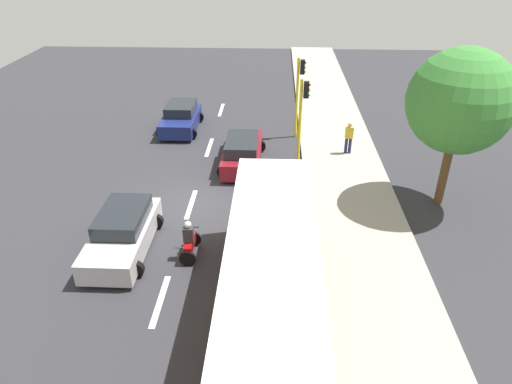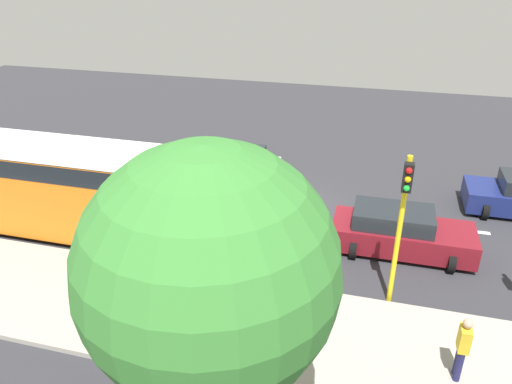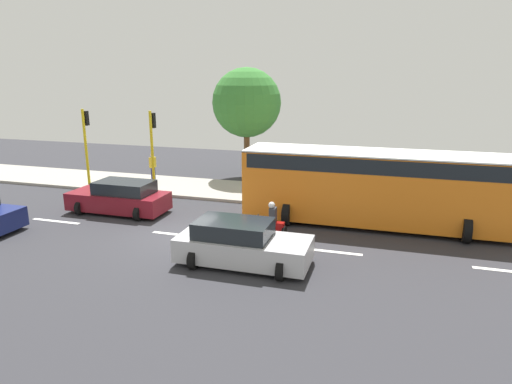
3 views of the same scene
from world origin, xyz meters
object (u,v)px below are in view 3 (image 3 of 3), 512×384
object	(u,v)px
street_tree_center	(247,103)
traffic_light_corner	(86,139)
traffic_light_midblock	(153,142)
car_silver	(241,244)
car_maroon	(120,198)
motorcycle	(270,224)
pedestrian_near_signal	(153,166)
city_bus	(375,183)

from	to	relation	value
street_tree_center	traffic_light_corner	bearing A→B (deg)	129.70
traffic_light_midblock	street_tree_center	size ratio (longest dim) A/B	0.67
traffic_light_midblock	street_tree_center	distance (m)	6.89
car_silver	traffic_light_midblock	size ratio (longest dim) A/B	1.00
car_maroon	street_tree_center	distance (m)	10.17
motorcycle	traffic_light_corner	world-z (taller)	traffic_light_corner
pedestrian_near_signal	street_tree_center	size ratio (longest dim) A/B	0.25
motorcycle	pedestrian_near_signal	xyz separation A→B (m)	(6.81, 8.91, 0.42)
car_silver	motorcycle	xyz separation A→B (m)	(2.53, -0.32, -0.07)
city_bus	traffic_light_corner	size ratio (longest dim) A/B	2.44
traffic_light_midblock	city_bus	bearing A→B (deg)	-96.57
car_silver	street_tree_center	distance (m)	13.83
car_maroon	motorcycle	xyz separation A→B (m)	(-1.37, -7.58, -0.07)
pedestrian_near_signal	street_tree_center	bearing A→B (deg)	-54.43
car_maroon	street_tree_center	world-z (taller)	street_tree_center
car_maroon	traffic_light_midblock	bearing A→B (deg)	-4.48
car_maroon	traffic_light_midblock	xyz separation A→B (m)	(2.88, -0.23, 2.22)
traffic_light_corner	traffic_light_midblock	bearing A→B (deg)	-90.00
car_silver	street_tree_center	world-z (taller)	street_tree_center
car_maroon	traffic_light_midblock	world-z (taller)	traffic_light_midblock
city_bus	motorcycle	world-z (taller)	city_bus
car_maroon	motorcycle	world-z (taller)	motorcycle
pedestrian_near_signal	car_silver	bearing A→B (deg)	-137.41
car_maroon	motorcycle	size ratio (longest dim) A/B	3.00
car_silver	pedestrian_near_signal	world-z (taller)	pedestrian_near_signal
motorcycle	street_tree_center	size ratio (longest dim) A/B	0.23
pedestrian_near_signal	traffic_light_midblock	size ratio (longest dim) A/B	0.38
pedestrian_near_signal	traffic_light_corner	bearing A→B (deg)	136.46
traffic_light_midblock	street_tree_center	world-z (taller)	street_tree_center
car_maroon	pedestrian_near_signal	distance (m)	5.61
traffic_light_corner	street_tree_center	xyz separation A→B (m)	(5.91, -7.12, 1.65)
car_maroon	motorcycle	bearing A→B (deg)	-100.26
city_bus	traffic_light_midblock	xyz separation A→B (m)	(1.28, 11.14, 1.08)
traffic_light_midblock	street_tree_center	bearing A→B (deg)	-27.97
motorcycle	traffic_light_corner	xyz separation A→B (m)	(4.25, 11.33, 2.29)
car_maroon	traffic_light_corner	size ratio (longest dim) A/B	1.02
car_silver	street_tree_center	size ratio (longest dim) A/B	0.67
city_bus	pedestrian_near_signal	distance (m)	13.28
car_maroon	traffic_light_midblock	distance (m)	3.64
traffic_light_midblock	pedestrian_near_signal	bearing A→B (deg)	31.22
car_maroon	car_silver	size ratio (longest dim) A/B	1.02
pedestrian_near_signal	traffic_light_corner	xyz separation A→B (m)	(-2.56, 2.43, 1.87)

